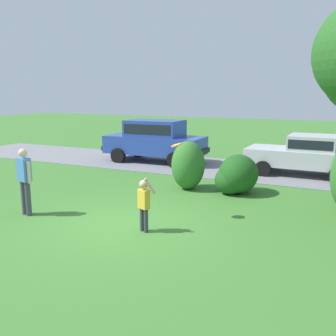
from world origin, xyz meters
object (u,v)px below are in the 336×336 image
at_px(parked_sedan, 306,154).
at_px(frisbee, 176,145).
at_px(parked_suv, 155,139).
at_px(child_thrower, 144,201).
at_px(adult_onlooker, 25,178).

xyz_separation_m(parked_sedan, frisbee, (-2.34, -6.85, 1.03)).
xyz_separation_m(parked_suv, child_thrower, (3.94, -8.10, -0.36)).
relative_size(parked_sedan, parked_suv, 0.93).
bearing_deg(frisbee, parked_sedan, 71.16).
distance_m(child_thrower, adult_onlooker, 3.38).
height_order(parked_sedan, frisbee, frisbee).
relative_size(parked_suv, adult_onlooker, 2.72).
height_order(parked_sedan, child_thrower, parked_sedan).
distance_m(child_thrower, frisbee, 1.67).
bearing_deg(parked_suv, parked_sedan, -0.64).
bearing_deg(parked_sedan, adult_onlooker, -125.82).
xyz_separation_m(child_thrower, adult_onlooker, (-3.36, -0.24, 0.27)).
distance_m(parked_suv, adult_onlooker, 8.36).
height_order(parked_suv, frisbee, frisbee).
xyz_separation_m(parked_sedan, parked_suv, (-6.54, 0.07, 0.23)).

